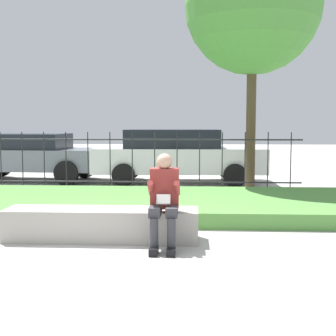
% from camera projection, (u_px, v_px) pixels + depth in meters
% --- Properties ---
extents(ground_plane, '(60.00, 60.00, 0.00)m').
position_uv_depth(ground_plane, '(112.00, 240.00, 6.63)').
color(ground_plane, '#B2AFA8').
extents(stone_bench, '(2.72, 0.59, 0.45)m').
position_uv_depth(stone_bench, '(102.00, 226.00, 6.62)').
color(stone_bench, '#ADA89E').
rests_on(stone_bench, ground_plane).
extents(person_seated_reader, '(0.42, 0.73, 1.25)m').
position_uv_depth(person_seated_reader, '(164.00, 197.00, 6.20)').
color(person_seated_reader, black).
rests_on(person_seated_reader, ground_plane).
extents(grass_berm, '(9.28, 3.12, 0.26)m').
position_uv_depth(grass_berm, '(132.00, 204.00, 8.86)').
color(grass_berm, '#569342').
rests_on(grass_berm, ground_plane).
extents(iron_fence, '(7.28, 0.03, 1.45)m').
position_uv_depth(iron_fence, '(143.00, 162.00, 10.84)').
color(iron_fence, '#232326').
rests_on(iron_fence, ground_plane).
extents(car_parked_left, '(4.43, 2.10, 1.35)m').
position_uv_depth(car_parked_left, '(29.00, 155.00, 13.42)').
color(car_parked_left, slate).
rests_on(car_parked_left, ground_plane).
extents(car_parked_center, '(4.72, 2.09, 1.48)m').
position_uv_depth(car_parked_center, '(177.00, 155.00, 13.00)').
color(car_parked_center, silver).
rests_on(car_parked_center, ground_plane).
extents(tree_behind_fence, '(3.18, 3.18, 5.97)m').
position_uv_depth(tree_behind_fence, '(253.00, 7.00, 10.89)').
color(tree_behind_fence, '#4C3D28').
rests_on(tree_behind_fence, ground_plane).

